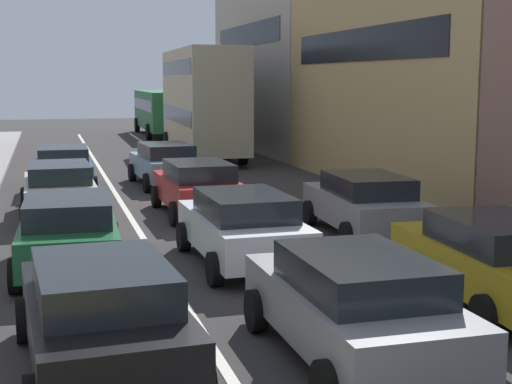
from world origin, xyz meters
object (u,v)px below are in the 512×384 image
Objects in this scene: sedan_left_lane_fifth at (63,167)px; sedan_right_lane_behind_truck at (493,258)px; hatchback_centre_lane_third at (243,226)px; wagon_right_lane_far at (365,203)px; wagon_left_lane_second at (102,313)px; sedan_left_lane_fourth at (59,188)px; sedan_centre_lane_fifth at (165,163)px; coupe_centre_lane_fourth at (198,186)px; bus_far_queue_secondary at (162,109)px; bus_mid_queue_primary at (202,98)px; sedan_centre_lane_second at (354,304)px; sedan_left_lane_third at (69,231)px.

sedan_left_lane_fifth is 16.58m from sedan_right_lane_behind_truck.
wagon_right_lane_far is (3.54, 1.97, 0.00)m from hatchback_centre_lane_third.
sedan_left_lane_fourth is (-0.30, 11.36, 0.00)m from wagon_left_lane_second.
sedan_right_lane_behind_truck is at bearing -147.21° from sedan_left_lane_fourth.
sedan_left_lane_fourth is 12.19m from sedan_right_lane_behind_truck.
wagon_right_lane_far is at bearing -164.67° from sedan_centre_lane_fifth.
bus_far_queue_secondary is (3.38, 28.83, 0.96)m from coupe_centre_lane_fourth.
bus_mid_queue_primary is at bearing 2.98° from sedan_right_lane_behind_truck.
bus_far_queue_secondary is (0.30, 38.35, 0.96)m from sedan_right_lane_behind_truck.
sedan_left_lane_fifth is (-3.23, 11.47, 0.00)m from hatchback_centre_lane_third.
bus_far_queue_secondary is (3.36, 22.90, 0.96)m from sedan_centre_lane_fifth.
bus_far_queue_secondary is at bearing -6.91° from hatchback_centre_lane_third.
bus_mid_queue_primary reaches higher than wagon_right_lane_far.
bus_mid_queue_primary reaches higher than coupe_centre_lane_fourth.
hatchback_centre_lane_third is 1.00× the size of sedan_left_lane_fourth.
sedan_left_lane_fifth is at bearing 145.81° from bus_mid_queue_primary.
sedan_centre_lane_fifth is at bearing -2.19° from hatchback_centre_lane_third.
wagon_right_lane_far is at bearing -139.92° from coupe_centre_lane_fourth.
bus_mid_queue_primary is (6.55, 25.43, 2.03)m from wagon_left_lane_second.
wagon_right_lane_far is (3.31, -3.79, 0.00)m from coupe_centre_lane_fourth.
sedan_right_lane_behind_truck is 38.37m from bus_far_queue_secondary.
coupe_centre_lane_fourth is 15.15m from bus_mid_queue_primary.
sedan_centre_lane_second and wagon_right_lane_far have the same top height.
wagon_left_lane_second is at bearing 81.08° from sedan_centre_lane_second.
coupe_centre_lane_fourth is 1.00× the size of sedan_left_lane_fourth.
sedan_centre_lane_second and sedan_left_lane_third have the same top height.
coupe_centre_lane_fourth is at bearing -32.24° from sedan_left_lane_third.
hatchback_centre_lane_third is at bearing -95.23° from sedan_left_lane_third.
sedan_left_lane_fourth is 0.41× the size of bus_mid_queue_primary.
bus_far_queue_secondary reaches higher than sedan_centre_lane_second.
sedan_centre_lane_second is at bearing -102.06° from wagon_left_lane_second.
wagon_left_lane_second is at bearing 139.30° from wagon_right_lane_far.
bus_far_queue_secondary is at bearing -15.78° from sedan_left_lane_fifth.
sedan_centre_lane_fifth is 0.42× the size of bus_mid_queue_primary.
coupe_centre_lane_fourth is at bearing -0.98° from sedan_centre_lane_second.
sedan_centre_lane_fifth and sedan_left_lane_fifth have the same top height.
sedan_left_lane_fourth is at bearing 2.65° from sedan_left_lane_third.
hatchback_centre_lane_third is 7.24m from sedan_left_lane_fourth.
sedan_centre_lane_second is 6.88m from sedan_left_lane_third.
sedan_left_lane_fifth is 11.66m from wagon_right_lane_far.
sedan_right_lane_behind_truck is 24.28m from bus_mid_queue_primary.
sedan_centre_lane_fifth is at bearing 162.50° from bus_mid_queue_primary.
sedan_left_lane_fifth is at bearing 1.18° from sedan_left_lane_third.
sedan_left_lane_fourth is at bearing -1.87° from wagon_left_lane_second.
sedan_centre_lane_second is 0.99× the size of sedan_left_lane_fourth.
wagon_right_lane_far is (0.22, 5.73, 0.00)m from sedan_right_lane_behind_truck.
sedan_left_lane_third is 0.99× the size of sedan_right_lane_behind_truck.
hatchback_centre_lane_third and coupe_centre_lane_fourth have the same top height.
coupe_centre_lane_fourth is 6.68m from sedan_left_lane_fifth.
hatchback_centre_lane_third is 1.00× the size of sedan_left_lane_fifth.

